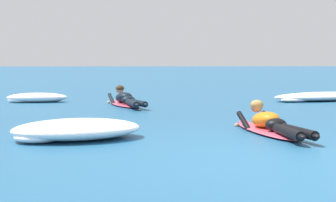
% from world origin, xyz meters
% --- Properties ---
extents(ground_plane, '(120.00, 120.00, 0.00)m').
position_xyz_m(ground_plane, '(0.00, 10.00, 0.00)').
color(ground_plane, '#235B84').
extents(surfer_near, '(0.92, 2.69, 0.54)m').
position_xyz_m(surfer_near, '(0.25, 2.11, 0.14)').
color(surfer_near, '#E54C66').
rests_on(surfer_near, ground).
extents(surfer_far, '(1.16, 2.53, 0.53)m').
position_xyz_m(surfer_far, '(-2.24, 7.08, 0.14)').
color(surfer_far, '#E54C66').
rests_on(surfer_far, ground).
extents(whitewater_front, '(3.30, 1.87, 0.24)m').
position_xyz_m(whitewater_front, '(3.26, 8.54, 0.11)').
color(whitewater_front, white).
rests_on(whitewater_front, ground).
extents(whitewater_mid_left, '(1.66, 0.76, 0.26)m').
position_xyz_m(whitewater_mid_left, '(-4.67, 8.29, 0.12)').
color(whitewater_mid_left, white).
rests_on(whitewater_mid_left, ground).
extents(whitewater_mid_right, '(2.15, 1.68, 0.30)m').
position_xyz_m(whitewater_mid_right, '(-2.72, 1.61, 0.14)').
color(whitewater_mid_right, white).
rests_on(whitewater_mid_right, ground).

